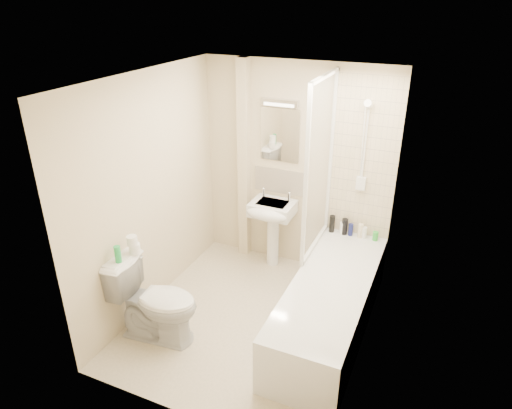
% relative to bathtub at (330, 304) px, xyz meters
% --- Properties ---
extents(floor, '(2.50, 2.50, 0.00)m').
position_rel_bathtub_xyz_m(floor, '(-0.75, -0.20, -0.29)').
color(floor, beige).
rests_on(floor, ground).
extents(wall_back, '(2.20, 0.02, 2.40)m').
position_rel_bathtub_xyz_m(wall_back, '(-0.75, 1.05, 0.91)').
color(wall_back, beige).
rests_on(wall_back, ground).
extents(wall_left, '(0.02, 2.50, 2.40)m').
position_rel_bathtub_xyz_m(wall_left, '(-1.85, -0.20, 0.91)').
color(wall_left, beige).
rests_on(wall_left, ground).
extents(wall_right, '(0.02, 2.50, 2.40)m').
position_rel_bathtub_xyz_m(wall_right, '(0.35, -0.20, 0.91)').
color(wall_right, beige).
rests_on(wall_right, ground).
extents(ceiling, '(2.20, 2.50, 0.02)m').
position_rel_bathtub_xyz_m(ceiling, '(-0.75, -0.20, 2.11)').
color(ceiling, white).
rests_on(ceiling, wall_back).
extents(tile_back, '(0.70, 0.01, 1.75)m').
position_rel_bathtub_xyz_m(tile_back, '(0.00, 1.04, 1.14)').
color(tile_back, beige).
rests_on(tile_back, wall_back).
extents(tile_right, '(0.01, 2.10, 1.75)m').
position_rel_bathtub_xyz_m(tile_right, '(0.34, 0.00, 1.14)').
color(tile_right, beige).
rests_on(tile_right, wall_right).
extents(pipe_boxing, '(0.12, 0.12, 2.40)m').
position_rel_bathtub_xyz_m(pipe_boxing, '(-1.37, 0.99, 0.91)').
color(pipe_boxing, beige).
rests_on(pipe_boxing, ground).
extents(splashback, '(0.60, 0.02, 0.30)m').
position_rel_bathtub_xyz_m(splashback, '(-0.95, 1.04, 0.74)').
color(splashback, beige).
rests_on(splashback, wall_back).
extents(mirror, '(0.46, 0.01, 0.60)m').
position_rel_bathtub_xyz_m(mirror, '(-0.95, 1.04, 1.29)').
color(mirror, white).
rests_on(mirror, wall_back).
extents(strip_light, '(0.42, 0.07, 0.07)m').
position_rel_bathtub_xyz_m(strip_light, '(-0.95, 1.02, 1.66)').
color(strip_light, silver).
rests_on(strip_light, wall_back).
extents(bathtub, '(0.70, 2.10, 0.55)m').
position_rel_bathtub_xyz_m(bathtub, '(0.00, 0.00, 0.00)').
color(bathtub, white).
rests_on(bathtub, ground).
extents(shower_screen, '(0.04, 0.92, 1.80)m').
position_rel_bathtub_xyz_m(shower_screen, '(-0.35, 0.60, 1.16)').
color(shower_screen, white).
rests_on(shower_screen, bathtub).
extents(shower_fixture, '(0.10, 0.16, 0.99)m').
position_rel_bathtub_xyz_m(shower_fixture, '(-0.00, 0.99, 1.26)').
color(shower_fixture, white).
rests_on(shower_fixture, wall_back).
extents(pedestal_sink, '(0.49, 0.46, 0.95)m').
position_rel_bathtub_xyz_m(pedestal_sink, '(-0.95, 0.81, 0.38)').
color(pedestal_sink, white).
rests_on(pedestal_sink, ground).
extents(bottle_black_a, '(0.06, 0.06, 0.20)m').
position_rel_bathtub_xyz_m(bottle_black_a, '(-0.27, 0.96, 0.36)').
color(bottle_black_a, black).
rests_on(bottle_black_a, bathtub).
extents(bottle_white_a, '(0.06, 0.06, 0.14)m').
position_rel_bathtub_xyz_m(bottle_white_a, '(-0.15, 0.96, 0.33)').
color(bottle_white_a, white).
rests_on(bottle_white_a, bathtub).
extents(bottle_black_b, '(0.06, 0.06, 0.19)m').
position_rel_bathtub_xyz_m(bottle_black_b, '(-0.12, 0.96, 0.36)').
color(bottle_black_b, black).
rests_on(bottle_black_b, bathtub).
extents(bottle_blue, '(0.05, 0.05, 0.14)m').
position_rel_bathtub_xyz_m(bottle_blue, '(-0.05, 0.96, 0.33)').
color(bottle_blue, navy).
rests_on(bottle_blue, bathtub).
extents(bottle_cream, '(0.06, 0.06, 0.16)m').
position_rel_bathtub_xyz_m(bottle_cream, '(0.06, 0.96, 0.34)').
color(bottle_cream, beige).
rests_on(bottle_cream, bathtub).
extents(bottle_white_b, '(0.05, 0.05, 0.13)m').
position_rel_bathtub_xyz_m(bottle_white_b, '(0.10, 0.96, 0.33)').
color(bottle_white_b, white).
rests_on(bottle_white_b, bathtub).
extents(bottle_green, '(0.06, 0.06, 0.10)m').
position_rel_bathtub_xyz_m(bottle_green, '(0.23, 0.96, 0.31)').
color(bottle_green, green).
rests_on(bottle_green, bathtub).
extents(toilet, '(0.63, 0.90, 0.82)m').
position_rel_bathtub_xyz_m(toilet, '(-1.47, -0.76, 0.12)').
color(toilet, white).
rests_on(toilet, ground).
extents(toilet_roll_lower, '(0.10, 0.10, 0.10)m').
position_rel_bathtub_xyz_m(toilet_roll_lower, '(-1.71, -0.68, 0.58)').
color(toilet_roll_lower, white).
rests_on(toilet_roll_lower, toilet).
extents(toilet_roll_upper, '(0.10, 0.10, 0.09)m').
position_rel_bathtub_xyz_m(toilet_roll_upper, '(-1.72, -0.70, 0.68)').
color(toilet_roll_upper, white).
rests_on(toilet_roll_upper, toilet_roll_lower).
extents(green_bottle, '(0.06, 0.06, 0.16)m').
position_rel_bathtub_xyz_m(green_bottle, '(-1.75, -0.87, 0.62)').
color(green_bottle, green).
rests_on(green_bottle, toilet).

